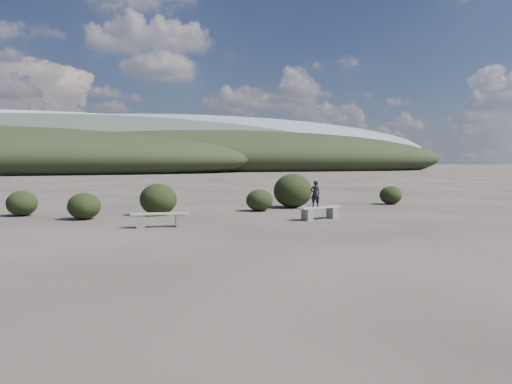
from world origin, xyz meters
name	(u,v)px	position (x,y,z in m)	size (l,w,h in m)	color
ground	(323,245)	(0.00, 0.00, 0.00)	(1200.00, 1200.00, 0.00)	#322C27
bench_left	(160,219)	(-3.15, 4.68, 0.27)	(1.81, 0.57, 0.45)	#65635E
bench_right	(320,212)	(2.47, 4.87, 0.27)	(1.83, 0.85, 0.45)	#65635E
seated_person	(315,194)	(2.24, 4.80, 0.91)	(0.33, 0.22, 0.92)	black
shrub_a	(84,206)	(-5.29, 7.77, 0.47)	(1.14, 1.14, 0.93)	black
shrub_b	(158,199)	(-2.61, 8.33, 0.60)	(1.40, 1.40, 1.20)	black
shrub_c	(259,200)	(1.57, 8.47, 0.45)	(1.12, 1.12, 0.89)	black
shrub_d	(293,191)	(3.50, 9.40, 0.75)	(1.71, 1.71, 1.50)	black
shrub_e	(391,195)	(8.65, 9.40, 0.44)	(1.05, 1.05, 0.88)	black
shrub_f	(22,203)	(-7.44, 9.81, 0.47)	(1.12, 1.12, 0.95)	black
mountain_ridges	(67,149)	(-7.48, 339.06, 10.84)	(500.00, 400.00, 56.00)	black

